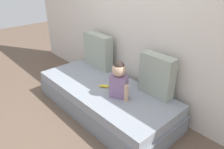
{
  "coord_description": "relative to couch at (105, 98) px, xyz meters",
  "views": [
    {
      "loc": [
        1.99,
        -1.67,
        1.88
      ],
      "look_at": [
        0.16,
        0.0,
        0.64
      ],
      "focal_mm": 33.92,
      "sensor_mm": 36.0,
      "label": 1
    }
  ],
  "objects": [
    {
      "name": "ground_plane",
      "position": [
        0.0,
        0.0,
        -0.19
      ],
      "size": [
        12.0,
        12.0,
        0.0
      ],
      "primitive_type": "plane",
      "color": "brown"
    },
    {
      "name": "throw_pillow_right",
      "position": [
        0.6,
        0.37,
        0.47
      ],
      "size": [
        0.46,
        0.16,
        0.55
      ],
      "primitive_type": "cube",
      "color": "#99A393",
      "rests_on": "couch"
    },
    {
      "name": "banana",
      "position": [
        0.02,
        -0.01,
        0.22
      ],
      "size": [
        0.16,
        0.14,
        0.04
      ],
      "primitive_type": "ellipsoid",
      "rotation": [
        0.0,
        0.0,
        0.64
      ],
      "color": "yellow",
      "rests_on": "couch"
    },
    {
      "name": "couch",
      "position": [
        0.0,
        0.0,
        0.0
      ],
      "size": [
        2.17,
        0.95,
        0.39
      ],
      "color": "gray",
      "rests_on": "ground"
    },
    {
      "name": "throw_pillow_left",
      "position": [
        -0.6,
        0.37,
        0.48
      ],
      "size": [
        0.57,
        0.16,
        0.56
      ],
      "primitive_type": "cube",
      "color": "#99A393",
      "rests_on": "couch"
    },
    {
      "name": "toddler",
      "position": [
        0.32,
        -0.03,
        0.46
      ],
      "size": [
        0.33,
        0.21,
        0.49
      ],
      "color": "gray",
      "rests_on": "couch"
    },
    {
      "name": "back_wall",
      "position": [
        0.0,
        0.6,
        0.97
      ],
      "size": [
        5.37,
        0.1,
        2.32
      ],
      "primitive_type": "cube",
      "color": "silver",
      "rests_on": "ground"
    }
  ]
}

